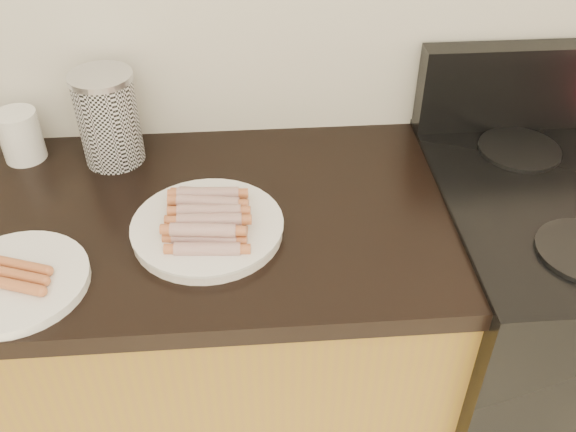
{
  "coord_description": "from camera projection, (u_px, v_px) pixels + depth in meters",
  "views": [
    {
      "loc": [
        0.01,
        0.68,
        1.69
      ],
      "look_at": [
        0.08,
        1.62,
        0.94
      ],
      "focal_mm": 40.0,
      "sensor_mm": 36.0,
      "label": 1
    }
  ],
  "objects": [
    {
      "name": "stove",
      "position": [
        568.0,
        340.0,
        1.59
      ],
      "size": [
        0.76,
        0.65,
        0.91
      ],
      "color": "black",
      "rests_on": "floor"
    },
    {
      "name": "burner_far_left",
      "position": [
        519.0,
        149.0,
        1.43
      ],
      "size": [
        0.18,
        0.18,
        0.01
      ],
      "primitive_type": "cylinder",
      "color": "black",
      "rests_on": "stove"
    },
    {
      "name": "main_plate",
      "position": [
        208.0,
        229.0,
        1.22
      ],
      "size": [
        0.34,
        0.34,
        0.02
      ],
      "primitive_type": "cylinder",
      "rotation": [
        0.0,
        0.0,
        0.21
      ],
      "color": "white",
      "rests_on": "counter_slab"
    },
    {
      "name": "side_plate",
      "position": [
        15.0,
        282.0,
        1.11
      ],
      "size": [
        0.29,
        0.29,
        0.02
      ],
      "primitive_type": "cylinder",
      "rotation": [
        0.0,
        0.0,
        -0.17
      ],
      "color": "white",
      "rests_on": "counter_slab"
    },
    {
      "name": "hotdog_pile",
      "position": [
        206.0,
        216.0,
        1.2
      ],
      "size": [
        0.12,
        0.2,
        0.05
      ],
      "rotation": [
        0.0,
        0.0,
        -0.13
      ],
      "color": "maroon",
      "rests_on": "main_plate"
    },
    {
      "name": "plain_sausages",
      "position": [
        12.0,
        274.0,
        1.1
      ],
      "size": [
        0.13,
        0.11,
        0.02
      ],
      "rotation": [
        0.0,
        0.0,
        -0.34
      ],
      "color": "#C17336",
      "rests_on": "side_plate"
    },
    {
      "name": "canister",
      "position": [
        108.0,
        118.0,
        1.36
      ],
      "size": [
        0.13,
        0.13,
        0.21
      ],
      "rotation": [
        0.0,
        0.0,
        0.04
      ],
      "color": "silver",
      "rests_on": "counter_slab"
    },
    {
      "name": "mug",
      "position": [
        20.0,
        136.0,
        1.39
      ],
      "size": [
        0.1,
        0.1,
        0.11
      ],
      "primitive_type": "cylinder",
      "rotation": [
        0.0,
        0.0,
        -0.09
      ],
      "color": "white",
      "rests_on": "counter_slab"
    }
  ]
}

